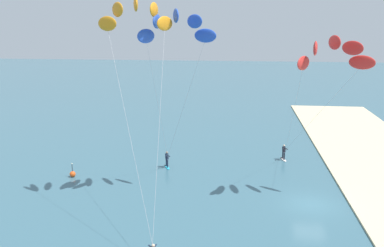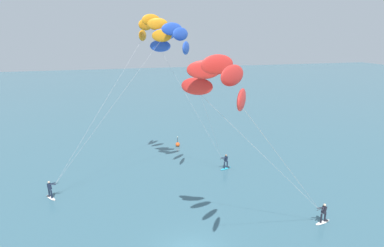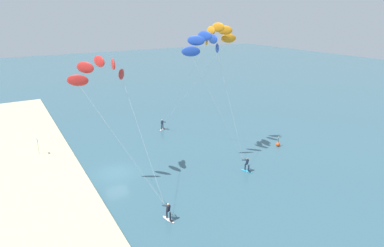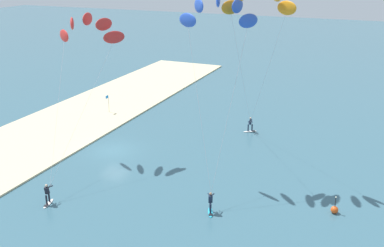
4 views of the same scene
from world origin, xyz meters
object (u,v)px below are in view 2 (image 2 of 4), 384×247
at_px(kitesurfer_nearshore, 222,86).
at_px(kitesurfer_mid_water, 174,44).
at_px(kitesurfer_far_out, 148,34).
at_px(marker_buoy, 178,144).

bearing_deg(kitesurfer_nearshore, kitesurfer_mid_water, 90.87).
bearing_deg(kitesurfer_far_out, marker_buoy, 60.16).
height_order(kitesurfer_nearshore, kitesurfer_mid_water, kitesurfer_mid_water).
distance_m(kitesurfer_nearshore, kitesurfer_far_out, 15.19).
bearing_deg(kitesurfer_mid_water, marker_buoy, 76.94).
height_order(kitesurfer_far_out, marker_buoy, kitesurfer_far_out).
relative_size(kitesurfer_far_out, marker_buoy, 11.72).
height_order(kitesurfer_nearshore, kitesurfer_far_out, kitesurfer_far_out).
bearing_deg(kitesurfer_mid_water, kitesurfer_far_out, 127.59).
xyz_separation_m(kitesurfer_nearshore, kitesurfer_mid_water, (-0.18, 12.15, 1.91)).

